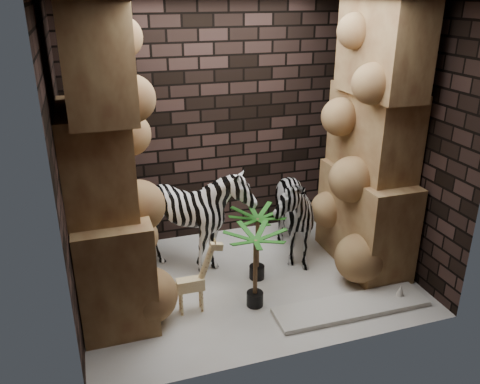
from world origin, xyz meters
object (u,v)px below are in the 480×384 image
object	(u,v)px
zebra_left	(195,222)
surfboard	(351,307)
giraffe_toy	(190,277)
palm_back	(255,269)
palm_front	(257,245)
zebra_right	(285,203)

from	to	relation	value
zebra_left	surfboard	bearing A→B (deg)	-51.54
giraffe_toy	palm_back	world-z (taller)	palm_back
surfboard	palm_back	bearing A→B (deg)	158.95
palm_back	zebra_left	bearing A→B (deg)	113.19
giraffe_toy	palm_back	size ratio (longest dim) A/B	0.94
palm_front	palm_back	size ratio (longest dim) A/B	0.98
zebra_left	surfboard	xyz separation A→B (m)	(1.29, -1.27, -0.55)
zebra_left	surfboard	world-z (taller)	zebra_left
zebra_right	surfboard	xyz separation A→B (m)	(0.21, -1.27, -0.64)
zebra_left	palm_front	distance (m)	0.75
zebra_right	giraffe_toy	size ratio (longest dim) A/B	1.69
giraffe_toy	surfboard	bearing A→B (deg)	-15.70
giraffe_toy	palm_front	bearing A→B (deg)	25.26
zebra_right	palm_back	world-z (taller)	zebra_right
zebra_left	palm_front	size ratio (longest dim) A/B	1.53
palm_back	giraffe_toy	bearing A→B (deg)	171.03
giraffe_toy	zebra_right	bearing A→B (deg)	32.24
palm_back	surfboard	distance (m)	1.05
surfboard	zebra_right	bearing A→B (deg)	100.39
zebra_left	palm_back	distance (m)	1.00
zebra_right	zebra_left	size ratio (longest dim) A/B	1.05
palm_front	surfboard	world-z (taller)	palm_front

